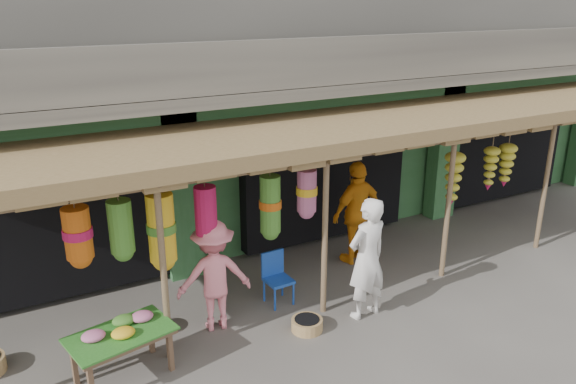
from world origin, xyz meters
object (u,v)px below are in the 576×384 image
flower_table (121,335)px  person_front (367,259)px  person_shopper (214,275)px  person_vendor (357,212)px  blue_chair (276,275)px

flower_table → person_front: size_ratio=0.73×
person_shopper → person_vendor: bearing=-154.7°
person_front → person_vendor: person_front is taller
blue_chair → person_front: size_ratio=0.44×
person_vendor → flower_table: bearing=8.1°
person_front → person_vendor: (0.99, 1.65, -0.00)m
flower_table → person_vendor: bearing=4.2°
flower_table → blue_chair: 2.75m
blue_chair → person_shopper: person_shopper is taller
person_vendor → person_shopper: bearing=6.6°
blue_chair → person_vendor: person_vendor is taller
person_front → person_shopper: bearing=-28.5°
person_vendor → person_shopper: person_vendor is taller
person_front → person_vendor: size_ratio=1.00×
blue_chair → person_front: (1.01, -1.05, 0.50)m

